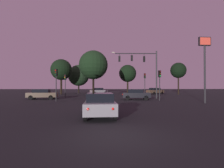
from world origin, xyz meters
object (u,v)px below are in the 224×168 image
Objects in this scene: car_parked_lot at (99,91)px; traffic_light_median at (56,78)px; traffic_signal_mast_arm at (142,64)px; tree_center_horizon at (128,73)px; traffic_light_far_side at (145,80)px; traffic_light_corner_left at (160,79)px; tree_behind_sign at (79,75)px; traffic_light_corner_right at (65,81)px; tree_left_far at (178,70)px; store_sign_illuminated at (205,55)px; tree_right_cluster at (93,65)px; car_far_lane at (155,91)px; car_crossing_left at (42,94)px; car_nearside_lane at (100,104)px; tree_lot_edge at (61,70)px; car_crossing_right at (136,94)px.

traffic_light_median is at bearing -103.56° from car_parked_lot.
tree_center_horizon is (0.30, 21.35, 0.09)m from traffic_signal_mast_arm.
traffic_light_far_side reaches higher than traffic_light_median.
tree_behind_sign reaches higher than traffic_light_corner_left.
traffic_light_corner_right is 26.18m from tree_left_far.
tree_right_cluster reaches higher than store_sign_illuminated.
store_sign_illuminated reaches higher than traffic_light_far_side.
tree_center_horizon is at bearing 57.07° from tree_right_cluster.
tree_right_cluster is at bearing -165.66° from tree_left_far.
tree_left_far is at bearing 23.06° from traffic_light_corner_right.
traffic_light_median is (-13.67, -0.19, 0.08)m from traffic_light_corner_left.
car_crossing_left is at bearing -143.55° from car_far_lane.
traffic_light_median is at bearing -86.12° from traffic_light_corner_right.
traffic_signal_mast_arm is 0.82× the size of tree_right_cluster.
car_crossing_left is at bearing -124.37° from traffic_light_corner_right.
store_sign_illuminated is (4.21, -12.25, 2.48)m from traffic_light_far_side.
traffic_light_far_side is at bearing 33.37° from traffic_light_median.
traffic_light_far_side is (1.40, 4.57, -2.34)m from traffic_signal_mast_arm.
traffic_light_median is 20.16m from car_parked_lot.
car_parked_lot is 9.01m from tree_behind_sign.
traffic_light_far_side is at bearing -139.19° from tree_left_far.
car_crossing_left is 1.02× the size of car_parked_lot.
tree_behind_sign is at bearing 100.87° from car_nearside_lane.
traffic_light_corner_left is at bearing -46.57° from tree_lot_edge.
tree_right_cluster is at bearing -154.38° from car_far_lane.
car_parked_lot is at bearing 120.04° from store_sign_illuminated.
car_nearside_lane is at bearing -144.61° from store_sign_illuminated.
tree_behind_sign is at bearing 123.51° from store_sign_illuminated.
car_crossing_left is 0.58× the size of store_sign_illuminated.
traffic_signal_mast_arm is 21.96m from tree_lot_edge.
car_crossing_left is (-15.30, -0.89, -4.60)m from traffic_signal_mast_arm.
store_sign_illuminated is 31.31m from tree_lot_edge.
traffic_light_corner_left is at bearing -71.40° from traffic_signal_mast_arm.
car_nearside_lane and car_parked_lot have the same top height.
car_nearside_lane is 0.48× the size of tree_right_cluster.
traffic_light_median is 13.30m from car_nearside_lane.
car_parked_lot is 8.90m from tree_right_cluster.
store_sign_illuminated is (4.18, -3.46, 2.65)m from traffic_light_corner_left.
car_nearside_lane is at bearing -62.34° from traffic_light_median.
tree_right_cluster is (-2.15, 24.09, 5.42)m from car_nearside_lane.
traffic_light_far_side reaches higher than traffic_light_corner_right.
tree_lot_edge is at bearing 102.31° from traffic_light_median.
car_parked_lot is at bearing 179.94° from car_far_lane.
car_nearside_lane is at bearing -79.13° from tree_behind_sign.
traffic_light_corner_right is 0.89× the size of car_nearside_lane.
tree_center_horizon is 0.86× the size of tree_right_cluster.
car_crossing_left is 0.93× the size of car_far_lane.
car_crossing_right is at bearing -114.01° from car_far_lane.
traffic_signal_mast_arm is 0.90× the size of tree_lot_edge.
tree_center_horizon is at bearing 54.95° from car_crossing_left.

